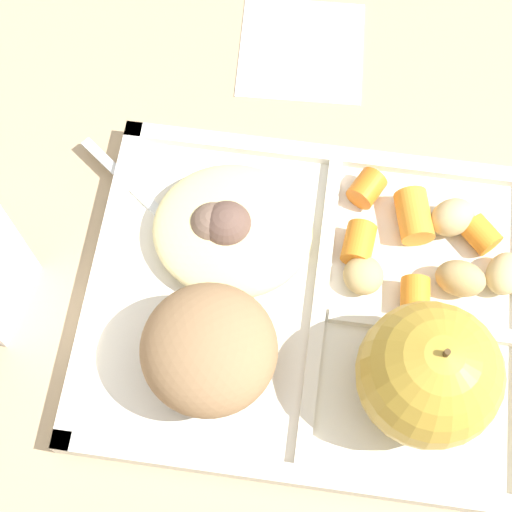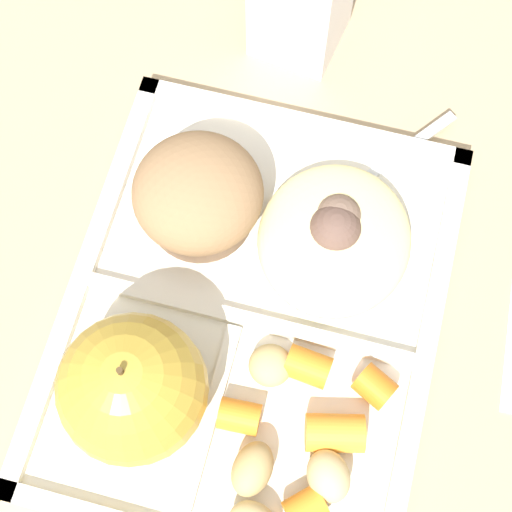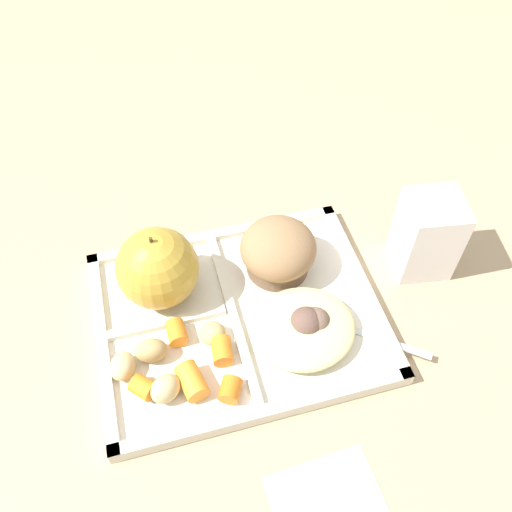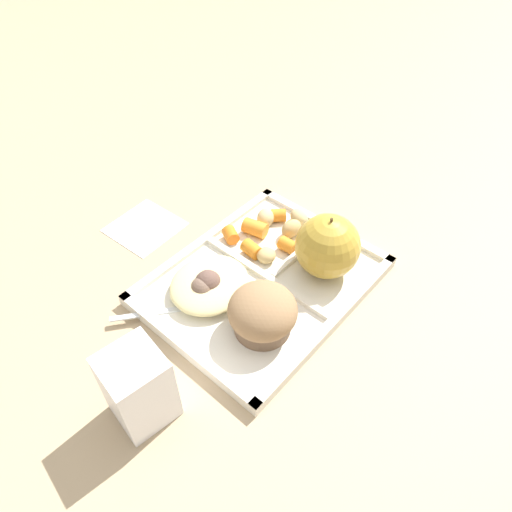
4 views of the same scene
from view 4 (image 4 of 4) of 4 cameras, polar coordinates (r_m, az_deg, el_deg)
ground at (r=0.67m, az=0.78°, el=-3.49°), size 6.00×6.00×0.00m
lunch_tray at (r=0.66m, az=0.84°, el=-3.09°), size 0.31×0.24×0.02m
green_apple at (r=0.65m, az=8.63°, el=1.18°), size 0.09×0.09×0.10m
bran_muffin at (r=0.59m, az=0.80°, el=-6.90°), size 0.09×0.09×0.06m
carrot_slice_diagonal at (r=0.72m, az=-0.12°, el=3.41°), size 0.03×0.04×0.02m
carrot_slice_tilted at (r=0.69m, az=-0.53°, el=0.81°), size 0.02×0.03×0.02m
carrot_slice_small at (r=0.71m, az=-3.09°, el=2.54°), size 0.03×0.03×0.02m
carrot_slice_near_corner at (r=0.74m, az=2.73°, el=4.93°), size 0.03×0.03×0.02m
carrot_slice_edge at (r=0.69m, az=3.85°, el=1.29°), size 0.02×0.03×0.02m
potato_chunk_corner at (r=0.73m, az=1.14°, el=4.63°), size 0.04×0.04×0.03m
potato_chunk_golden at (r=0.68m, az=1.24°, el=0.10°), size 0.03×0.03×0.02m
potato_chunk_large at (r=0.74m, az=5.23°, el=4.70°), size 0.03×0.04×0.02m
potato_chunk_browned at (r=0.72m, az=4.30°, el=3.32°), size 0.04×0.03×0.03m
egg_noodle_pile at (r=0.64m, az=-5.60°, el=-3.40°), size 0.11×0.10×0.03m
meatball_back at (r=0.63m, az=-5.80°, el=-3.30°), size 0.04×0.04×0.04m
meatball_side at (r=0.63m, az=-6.44°, el=-3.90°), size 0.03×0.03×0.03m
plastic_fork at (r=0.63m, az=-9.06°, el=-6.29°), size 0.13×0.11×0.00m
milk_carton at (r=0.53m, az=-14.03°, el=-15.16°), size 0.07×0.07×0.10m
paper_napkin at (r=0.77m, az=-13.26°, el=3.44°), size 0.10×0.10×0.00m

